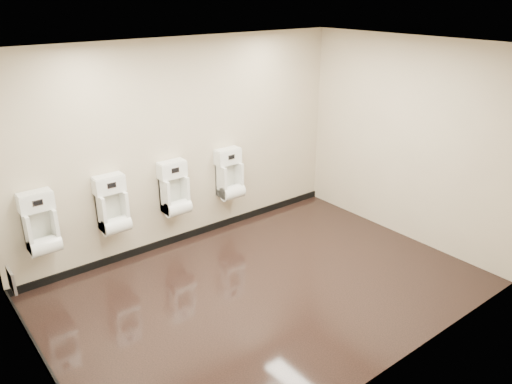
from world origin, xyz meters
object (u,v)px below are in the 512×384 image
access_panel (11,280)px  urinal_2 (175,192)px  urinal_0 (41,228)px  urinal_1 (113,209)px  urinal_3 (230,178)px

access_panel → urinal_2: bearing=10.8°
urinal_0 → urinal_2: same height
access_panel → urinal_1: size_ratio=0.35×
urinal_1 → urinal_2: (0.88, 0.00, 0.00)m
urinal_0 → urinal_3: bearing=0.0°
urinal_0 → urinal_2: (1.74, 0.00, 0.00)m
urinal_2 → urinal_0: bearing=180.0°
access_panel → urinal_0: (0.47, 0.42, 0.31)m
urinal_1 → urinal_2: same height
access_panel → urinal_1: (1.34, 0.42, 0.31)m
urinal_2 → urinal_3: (0.90, 0.00, 0.00)m
access_panel → urinal_3: bearing=7.7°
urinal_3 → urinal_0: bearing=180.0°
urinal_0 → urinal_3: (2.64, 0.00, 0.00)m
urinal_3 → urinal_2: bearing=180.0°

